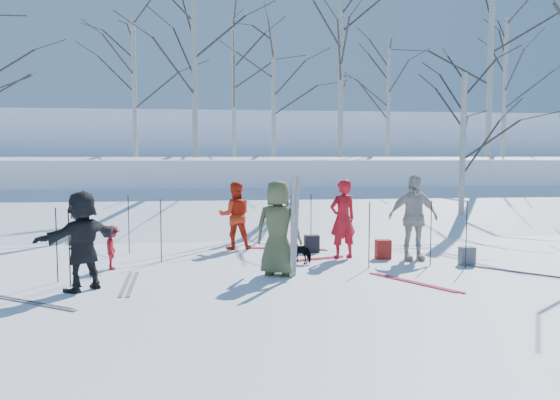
{
  "coord_description": "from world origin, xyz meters",
  "views": [
    {
      "loc": [
        -1.44,
        -10.13,
        2.25
      ],
      "look_at": [
        0.0,
        1.5,
        1.3
      ],
      "focal_mm": 35.0,
      "sensor_mm": 36.0,
      "label": 1
    }
  ],
  "objects": [
    {
      "name": "ground",
      "position": [
        0.0,
        0.0,
        0.0
      ],
      "size": [
        120.0,
        120.0,
        0.0
      ],
      "primitive_type": "plane",
      "color": "white",
      "rests_on": "ground"
    },
    {
      "name": "snow_ramp",
      "position": [
        0.0,
        7.0,
        0.15
      ],
      "size": [
        70.0,
        9.49,
        4.12
      ],
      "primitive_type": "cube",
      "rotation": [
        0.3,
        0.0,
        0.0
      ],
      "color": "white",
      "rests_on": "ground"
    },
    {
      "name": "snow_plateau",
      "position": [
        0.0,
        17.0,
        1.0
      ],
      "size": [
        70.0,
        18.0,
        2.2
      ],
      "primitive_type": "cube",
      "color": "white",
      "rests_on": "ground"
    },
    {
      "name": "far_hill",
      "position": [
        0.0,
        38.0,
        2.0
      ],
      "size": [
        90.0,
        30.0,
        6.0
      ],
      "primitive_type": "cube",
      "color": "white",
      "rests_on": "ground"
    },
    {
      "name": "skier_olive_center",
      "position": [
        -0.23,
        -0.05,
        0.9
      ],
      "size": [
        1.03,
        0.87,
        1.8
      ],
      "primitive_type": "imported",
      "rotation": [
        0.0,
        0.0,
        2.74
      ],
      "color": "#474F2F",
      "rests_on": "ground"
    },
    {
      "name": "skier_red_north",
      "position": [
        1.39,
        1.51,
        0.87
      ],
      "size": [
        0.73,
        0.59,
        1.74
      ],
      "primitive_type": "imported",
      "rotation": [
        0.0,
        0.0,
        3.44
      ],
      "color": "red",
      "rests_on": "ground"
    },
    {
      "name": "skier_redor_behind",
      "position": [
        -0.91,
        3.0,
        0.81
      ],
      "size": [
        0.82,
        0.65,
        1.63
      ],
      "primitive_type": "imported",
      "rotation": [
        0.0,
        0.0,
        3.19
      ],
      "color": "red",
      "rests_on": "ground"
    },
    {
      "name": "skier_red_seated",
      "position": [
        -3.43,
        0.89,
        0.44
      ],
      "size": [
        0.4,
        0.61,
        0.88
      ],
      "primitive_type": "imported",
      "rotation": [
        0.0,
        0.0,
        1.7
      ],
      "color": "red",
      "rests_on": "ground"
    },
    {
      "name": "skier_cream_east",
      "position": [
        2.84,
        1.09,
        0.93
      ],
      "size": [
        1.09,
        0.46,
        1.86
      ],
      "primitive_type": "imported",
      "rotation": [
        0.0,
        0.0,
        0.0
      ],
      "color": "beige",
      "rests_on": "ground"
    },
    {
      "name": "skier_grey_west",
      "position": [
        -3.61,
        -0.78,
        0.84
      ],
      "size": [
        1.44,
        1.46,
        1.68
      ],
      "primitive_type": "imported",
      "rotation": [
        0.0,
        0.0,
        3.94
      ],
      "color": "black",
      "rests_on": "ground"
    },
    {
      "name": "dog",
      "position": [
        0.42,
        1.11,
        0.24
      ],
      "size": [
        0.58,
        0.6,
        0.49
      ],
      "primitive_type": "imported",
      "rotation": [
        0.0,
        0.0,
        3.88
      ],
      "color": "black",
      "rests_on": "ground"
    },
    {
      "name": "upright_ski_left",
      "position": [
        0.0,
        -0.34,
        0.95
      ],
      "size": [
        0.1,
        0.16,
        1.9
      ],
      "primitive_type": "cube",
      "rotation": [
        0.07,
        0.0,
        0.17
      ],
      "color": "silver",
      "rests_on": "ground"
    },
    {
      "name": "upright_ski_right",
      "position": [
        0.09,
        -0.22,
        0.95
      ],
      "size": [
        0.12,
        0.23,
        1.89
      ],
      "primitive_type": "cube",
      "rotation": [
        0.1,
        0.0,
        0.24
      ],
      "color": "silver",
      "rests_on": "ground"
    },
    {
      "name": "ski_pair_a",
      "position": [
        4.45,
        -0.44,
        0.01
      ],
      "size": [
        2.1,
        2.1,
        0.02
      ],
      "primitive_type": null,
      "rotation": [
        0.0,
        0.0,
        0.76
      ],
      "color": "silver",
      "rests_on": "ground"
    },
    {
      "name": "ski_pair_b",
      "position": [
        2.09,
        -0.98,
        0.01
      ],
      "size": [
        1.89,
        2.08,
        0.02
      ],
      "primitive_type": null,
      "rotation": [
        0.0,
        0.0,
        0.55
      ],
      "color": "red",
      "rests_on": "ground"
    },
    {
      "name": "ski_pair_c",
      "position": [
        -2.91,
        -0.43,
        0.01
      ],
      "size": [
        0.4,
        1.92,
        0.02
      ],
      "primitive_type": null,
      "rotation": [
        0.0,
        0.0,
        0.05
      ],
      "color": "silver",
      "rests_on": "ground"
    },
    {
      "name": "ski_pair_d",
      "position": [
        -4.25,
        -1.51,
        0.01
      ],
      "size": [
        1.97,
        2.09,
        0.02
      ],
      "primitive_type": null,
      "rotation": [
        0.0,
        0.0,
        0.97
      ],
      "color": "silver",
      "rests_on": "ground"
    },
    {
      "name": "ski_pair_e",
      "position": [
        0.34,
        2.78,
        0.01
      ],
      "size": [
        1.22,
        2.01,
        0.02
      ],
      "primitive_type": null,
      "rotation": [
        0.0,
        0.0,
        1.29
      ],
      "color": "red",
      "rests_on": "ground"
    },
    {
      "name": "ski_pair_f",
      "position": [
        0.52,
        1.33,
        0.01
      ],
      "size": [
        1.33,
        2.02,
        0.02
      ],
      "primitive_type": null,
      "rotation": [
        0.0,
        0.0,
        -1.25
      ],
      "color": "red",
      "rests_on": "ground"
    },
    {
      "name": "ski_pole_a",
      "position": [
        -3.37,
        2.67,
        0.67
      ],
      "size": [
        0.02,
        0.02,
        1.34
      ],
      "primitive_type": "cylinder",
      "color": "black",
      "rests_on": "ground"
    },
    {
      "name": "ski_pole_b",
      "position": [
        -3.9,
        -0.49,
        0.67
      ],
      "size": [
        0.02,
        0.02,
        1.34
      ],
      "primitive_type": "cylinder",
      "color": "black",
      "rests_on": "ground"
    },
    {
      "name": "ski_pole_c",
      "position": [
        3.59,
        0.14,
        0.67
      ],
      "size": [
        0.02,
        0.02,
        1.34
      ],
      "primitive_type": "cylinder",
      "color": "black",
      "rests_on": "ground"
    },
    {
      "name": "ski_pole_d",
      "position": [
        -3.68,
        0.05,
        0.67
      ],
      "size": [
        0.02,
        0.02,
        1.34
      ],
      "primitive_type": "cylinder",
      "color": "black",
      "rests_on": "ground"
    },
    {
      "name": "ski_pole_e",
      "position": [
        -2.53,
        1.48,
        0.67
      ],
      "size": [
        0.02,
        0.02,
        1.34
      ],
      "primitive_type": "cylinder",
      "color": "black",
      "rests_on": "ground"
    },
    {
      "name": "ski_pole_f",
      "position": [
        1.66,
        0.37,
        0.67
      ],
      "size": [
        0.02,
        0.02,
        1.34
      ],
      "primitive_type": "cylinder",
      "color": "black",
      "rests_on": "ground"
    },
    {
      "name": "ski_pole_g",
      "position": [
        0.36,
        2.34,
        0.67
      ],
      "size": [
        0.02,
        0.02,
        1.34
      ],
      "primitive_type": "cylinder",
      "color": "black",
      "rests_on": "ground"
    },
    {
      "name": "ski_pole_h",
      "position": [
        0.89,
        2.63,
        0.67
      ],
      "size": [
        0.02,
        0.02,
        1.34
      ],
      "primitive_type": "cylinder",
      "color": "black",
      "rests_on": "ground"
    },
    {
      "name": "ski_pole_i",
      "position": [
        3.0,
        0.51,
        0.67
      ],
      "size": [
        0.02,
        0.02,
        1.34
      ],
      "primitive_type": "cylinder",
      "color": "black",
      "rests_on": "ground"
    },
    {
      "name": "ski_pole_j",
      "position": [
        -4.2,
        -0.14,
        0.67
      ],
      "size": [
        0.02,
        0.02,
        1.34
      ],
      "primitive_type": "cylinder",
      "color": "black",
      "rests_on": "ground"
    },
    {
      "name": "backpack_red",
      "position": [
        2.25,
        1.3,
        0.21
      ],
      "size": [
        0.32,
        0.22,
        0.42
      ],
      "primitive_type": "cube",
      "color": "maroon",
      "rests_on": "ground"
    },
    {
      "name": "backpack_grey",
      "position": [
        3.75,
        0.41,
        0.19
      ],
      "size": [
        0.3,
        0.2,
        0.38
      ],
      "primitive_type": "cube",
      "color": "#55585C",
      "rests_on": "ground"
    },
    {
      "name": "backpack_dark",
      "position": [
        0.85,
        2.3,
        0.2
      ],
      "size": [
        0.34,
        0.24,
        0.4
      ],
      "primitive_type": "cube",
      "color": "black",
      "rests_on": "ground"
    },
    {
      "name": "birch_plateau_a",
      "position": [
        12.95,
        15.58,
        5.61
      ],
      "size": [
        5.37,
        5.37,
        6.82
      ],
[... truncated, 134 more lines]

